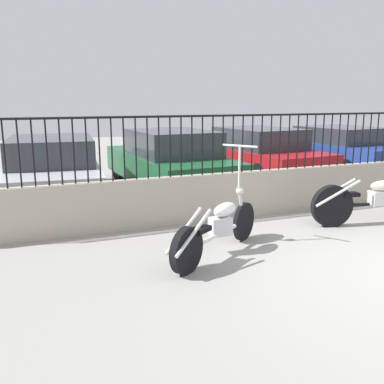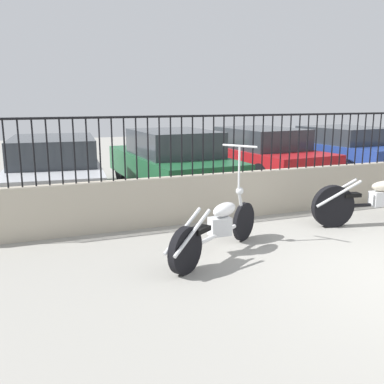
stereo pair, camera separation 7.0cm
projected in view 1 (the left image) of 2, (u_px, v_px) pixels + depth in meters
name	position (u px, v px, depth m)	size (l,w,h in m)	color
low_wall	(278.00, 191.00, 7.71)	(10.59, 0.18, 0.79)	#B2A893
fence_railing	(280.00, 134.00, 7.49)	(10.59, 0.04, 0.98)	black
motorcycle_white	(215.00, 228.00, 5.51)	(1.77, 1.26, 1.41)	black
motorcycle_black	(368.00, 200.00, 6.95)	(2.14, 0.67, 1.56)	black
car_silver	(53.00, 169.00, 8.53)	(2.11, 4.47, 1.29)	black
car_green	(169.00, 160.00, 9.53)	(1.92, 4.42, 1.35)	black
car_red	(255.00, 153.00, 10.88)	(2.09, 4.54, 1.32)	black
car_blue	(336.00, 150.00, 11.47)	(2.26, 4.20, 1.31)	black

